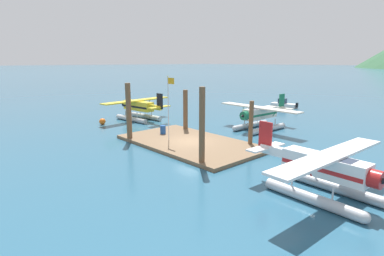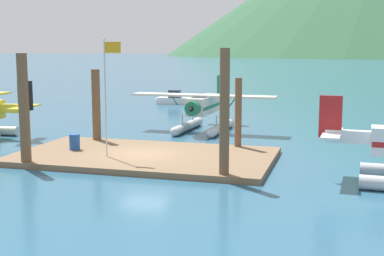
{
  "view_description": "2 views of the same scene",
  "coord_description": "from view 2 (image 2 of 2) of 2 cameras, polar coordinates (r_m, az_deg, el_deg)",
  "views": [
    {
      "loc": [
        21.01,
        -18.9,
        7.74
      ],
      "look_at": [
        -1.06,
        1.25,
        1.22
      ],
      "focal_mm": 28.82,
      "sensor_mm": 36.0,
      "label": 1
    },
    {
      "loc": [
        10.07,
        -26.04,
        5.9
      ],
      "look_at": [
        1.53,
        4.01,
        1.17
      ],
      "focal_mm": 49.19,
      "sensor_mm": 36.0,
      "label": 2
    }
  ],
  "objects": [
    {
      "name": "flagpole",
      "position": [
        27.42,
        -9.16,
        4.73
      ],
      "size": [
        0.95,
        0.1,
        6.11
      ],
      "color": "silver",
      "rests_on": "dock_platform"
    },
    {
      "name": "piling_near_left",
      "position": [
        27.24,
        -17.75,
        1.75
      ],
      "size": [
        0.52,
        0.52,
        5.69
      ],
      "primitive_type": "cylinder",
      "color": "brown",
      "rests_on": "ground"
    },
    {
      "name": "boat_white_open_north",
      "position": [
        56.66,
        -1.74,
        3.12
      ],
      "size": [
        4.88,
        1.95,
        1.5
      ],
      "color": "silver",
      "rests_on": "ground"
    },
    {
      "name": "fuel_drum",
      "position": [
        30.08,
        -12.61,
        -1.48
      ],
      "size": [
        0.62,
        0.62,
        0.88
      ],
      "color": "#1E4C99",
      "rests_on": "dock_platform"
    },
    {
      "name": "piling_far_left",
      "position": [
        32.96,
        -10.35,
        2.24
      ],
      "size": [
        0.51,
        0.51,
        4.66
      ],
      "primitive_type": "cylinder",
      "color": "brown",
      "rests_on": "ground"
    },
    {
      "name": "dock_platform",
      "position": [
        28.5,
        -5.17,
        -3.07
      ],
      "size": [
        13.76,
        7.79,
        0.3
      ],
      "primitive_type": "cube",
      "color": "brown",
      "rests_on": "ground"
    },
    {
      "name": "seaplane_cream_bow_centre",
      "position": [
        37.63,
        1.31,
        2.0
      ],
      "size": [
        10.44,
        7.98,
        3.84
      ],
      "color": "#B7BABF",
      "rests_on": "ground"
    },
    {
      "name": "piling_near_right",
      "position": [
        23.34,
        3.54,
        1.36
      ],
      "size": [
        0.45,
        0.45,
        5.93
      ],
      "primitive_type": "cylinder",
      "color": "brown",
      "rests_on": "ground"
    },
    {
      "name": "piling_far_right",
      "position": [
        30.26,
        5.03,
        1.41
      ],
      "size": [
        0.4,
        0.4,
        4.26
      ],
      "primitive_type": "cylinder",
      "color": "brown",
      "rests_on": "ground"
    },
    {
      "name": "ground_plane",
      "position": [
        28.53,
        -5.17,
        -3.37
      ],
      "size": [
        1200.0,
        1200.0,
        0.0
      ],
      "primitive_type": "plane",
      "color": "#285670"
    }
  ]
}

